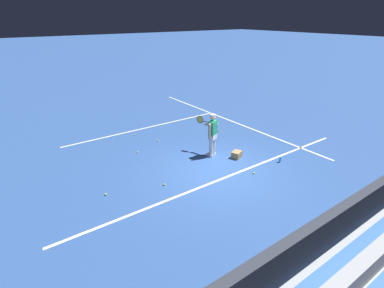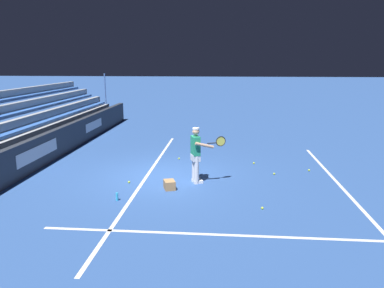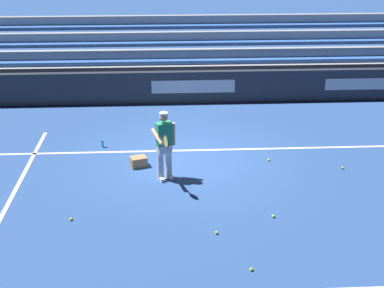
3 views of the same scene
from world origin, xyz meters
TOP-DOWN VIEW (x-y plane):
  - ground_plane at (0.00, 0.00)m, footprint 160.00×160.00m
  - court_baseline_white at (0.00, -0.50)m, footprint 12.00×0.10m
  - back_wall_sponsor_board at (-0.01, -4.50)m, footprint 22.82×0.25m
  - bleacher_stand at (0.00, -6.33)m, footprint 21.68×2.40m
  - tennis_player at (0.60, 1.16)m, footprint 0.58×1.08m
  - ball_box_cardboard at (1.27, 0.42)m, footprint 0.48×0.41m
  - tennis_ball_far_right at (2.59, 2.99)m, footprint 0.07×0.07m
  - tennis_ball_toward_net at (0.84, -0.90)m, footprint 0.07×0.07m
  - tennis_ball_far_left at (-3.90, 0.85)m, footprint 0.07×0.07m
  - tennis_ball_near_player at (-1.70, 3.09)m, footprint 0.07×0.07m
  - tennis_ball_by_box at (-0.43, 3.66)m, footprint 0.07×0.07m
  - tennis_ball_stray_back at (-0.95, 4.89)m, footprint 0.07×0.07m
  - tennis_ball_midcourt at (-2.12, 0.29)m, footprint 0.07×0.07m
  - water_bottle at (2.32, -0.85)m, footprint 0.07×0.07m

SIDE VIEW (x-z plane):
  - ground_plane at x=0.00m, z-range 0.00..0.00m
  - court_baseline_white at x=0.00m, z-range 0.00..0.01m
  - tennis_ball_far_right at x=2.59m, z-range 0.00..0.07m
  - tennis_ball_toward_net at x=0.84m, z-range 0.00..0.07m
  - tennis_ball_far_left at x=-3.90m, z-range 0.00..0.07m
  - tennis_ball_near_player at x=-1.70m, z-range 0.00..0.07m
  - tennis_ball_by_box at x=-0.43m, z-range 0.00..0.07m
  - tennis_ball_stray_back at x=-0.95m, z-range 0.00..0.07m
  - tennis_ball_midcourt at x=-2.12m, z-range 0.00..0.07m
  - water_bottle at x=2.32m, z-range 0.00..0.22m
  - ball_box_cardboard at x=1.27m, z-range 0.00..0.26m
  - back_wall_sponsor_board at x=-0.01m, z-range 0.00..1.10m
  - bleacher_stand at x=0.00m, z-range -0.75..2.20m
  - tennis_player at x=0.60m, z-range 0.04..1.75m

